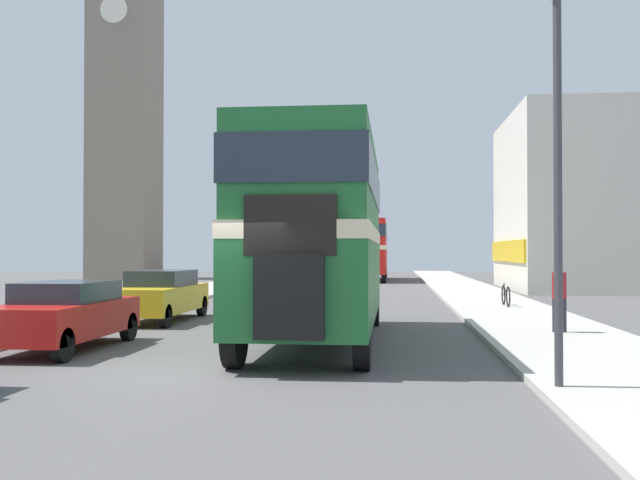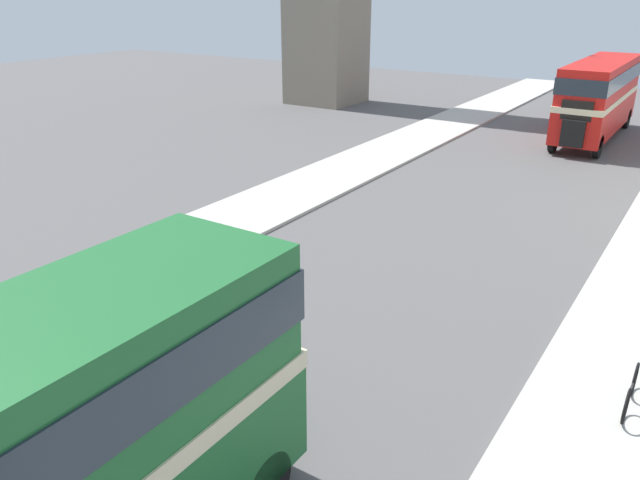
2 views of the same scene
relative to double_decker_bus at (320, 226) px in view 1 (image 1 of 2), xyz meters
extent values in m
plane|color=#565454|center=(-1.33, -4.30, -2.62)|extent=(120.00, 120.00, 0.00)
cube|color=#B7B2A8|center=(5.42, -4.30, -2.56)|extent=(3.50, 120.00, 0.12)
cube|color=#1E602D|center=(0.00, 0.02, -1.23)|extent=(2.51, 9.41, 1.69)
cube|color=beige|center=(0.00, 0.02, -0.23)|extent=(2.53, 9.46, 0.31)
cube|color=#1E602D|center=(0.00, 0.02, 0.85)|extent=(2.46, 9.22, 1.85)
cube|color=#232D38|center=(0.00, 0.02, 0.94)|extent=(2.53, 9.31, 0.83)
cube|color=black|center=(0.00, -4.78, -1.31)|extent=(1.13, 0.20, 1.35)
cube|color=black|center=(0.00, -4.65, -0.16)|extent=(1.50, 0.12, 0.99)
cylinder|color=black|center=(-1.11, -3.76, -2.04)|extent=(0.28, 1.15, 1.15)
cylinder|color=black|center=(1.11, -3.76, -2.04)|extent=(0.28, 1.15, 1.15)
cylinder|color=black|center=(-1.11, 3.69, -2.04)|extent=(0.28, 1.15, 1.15)
cylinder|color=black|center=(1.11, 3.69, -2.04)|extent=(0.28, 1.15, 1.15)
cube|color=red|center=(-0.04, 34.44, -1.27)|extent=(2.40, 10.31, 1.61)
cube|color=beige|center=(-0.04, 34.44, -0.32)|extent=(2.42, 10.36, 0.29)
cube|color=red|center=(-0.04, 34.44, 0.70)|extent=(2.35, 10.10, 1.75)
cube|color=#232D38|center=(-0.04, 34.44, 0.79)|extent=(2.42, 10.20, 0.79)
cube|color=black|center=(-0.04, 29.18, -1.35)|extent=(1.08, 0.20, 1.28)
cube|color=black|center=(-0.04, 29.33, -0.26)|extent=(1.44, 0.12, 0.93)
cylinder|color=black|center=(-1.10, 30.21, -2.04)|extent=(0.28, 1.15, 1.15)
cylinder|color=black|center=(1.02, 30.21, -2.04)|extent=(0.28, 1.15, 1.15)
cylinder|color=black|center=(-1.10, 38.55, -2.04)|extent=(0.28, 1.15, 1.15)
cylinder|color=black|center=(1.02, 38.55, -2.04)|extent=(0.28, 1.15, 1.15)
cube|color=red|center=(-5.14, -1.85, -1.98)|extent=(1.73, 4.16, 0.70)
cube|color=#232D38|center=(-5.14, -1.69, -1.42)|extent=(1.52, 2.16, 0.41)
cylinder|color=black|center=(-4.38, -3.48, -2.30)|extent=(0.20, 0.64, 0.64)
cylinder|color=black|center=(-5.90, -0.22, -2.30)|extent=(0.20, 0.64, 0.64)
cylinder|color=black|center=(-4.38, -0.22, -2.30)|extent=(0.20, 0.64, 0.64)
cube|color=gold|center=(-5.12, 4.23, -1.96)|extent=(1.69, 4.52, 0.74)
cube|color=#232D38|center=(-5.12, 4.41, -1.37)|extent=(1.49, 2.35, 0.45)
cylinder|color=black|center=(-5.87, 2.41, -2.30)|extent=(0.20, 0.64, 0.64)
cylinder|color=black|center=(-4.38, 2.41, -2.30)|extent=(0.20, 0.64, 0.64)
cylinder|color=black|center=(-5.87, 6.04, -2.30)|extent=(0.20, 0.64, 0.64)
cylinder|color=black|center=(-4.38, 6.04, -2.30)|extent=(0.20, 0.64, 0.64)
cylinder|color=#282833|center=(5.48, 1.44, -2.10)|extent=(0.15, 0.15, 0.79)
cylinder|color=#282833|center=(5.66, 1.44, -2.10)|extent=(0.15, 0.15, 0.79)
cylinder|color=maroon|center=(5.57, 1.44, -1.40)|extent=(0.33, 0.33, 0.63)
sphere|color=tan|center=(5.57, 1.44, -0.98)|extent=(0.21, 0.21, 0.21)
torus|color=black|center=(5.59, 9.14, -2.15)|extent=(0.05, 0.71, 0.71)
torus|color=black|center=(5.59, 10.19, -2.15)|extent=(0.05, 0.71, 0.71)
cylinder|color=black|center=(5.59, 9.66, -2.00)|extent=(0.04, 1.06, 0.34)
cylinder|color=black|center=(5.59, 10.04, -1.93)|extent=(0.04, 0.04, 0.43)
cylinder|color=#38383D|center=(3.98, -5.55, 0.25)|extent=(0.12, 0.12, 5.50)
cube|color=gray|center=(-18.63, 36.19, 9.42)|extent=(4.52, 4.52, 24.08)
cylinder|color=silver|center=(-18.63, 33.89, 17.12)|extent=(2.03, 0.10, 2.03)
cube|color=gold|center=(7.78, 23.39, -0.57)|extent=(0.12, 10.62, 1.12)
camera|label=1|loc=(1.65, -15.97, -0.59)|focal=40.00mm
camera|label=2|loc=(6.09, -2.22, 5.28)|focal=35.00mm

